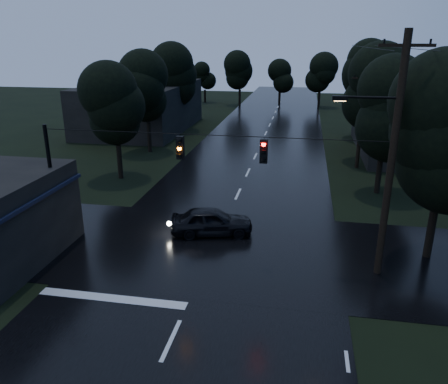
% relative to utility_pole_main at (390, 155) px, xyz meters
% --- Properties ---
extents(main_road, '(12.00, 120.00, 0.02)m').
position_rel_utility_pole_main_xyz_m(main_road, '(-7.41, 19.00, -5.26)').
color(main_road, black).
rests_on(main_road, ground).
extents(cross_street, '(60.00, 9.00, 0.02)m').
position_rel_utility_pole_main_xyz_m(cross_street, '(-7.41, 1.00, -5.26)').
color(cross_street, black).
rests_on(cross_street, ground).
extents(building_far_right, '(10.00, 14.00, 4.40)m').
position_rel_utility_pole_main_xyz_m(building_far_right, '(6.59, 23.00, -3.06)').
color(building_far_right, black).
rests_on(building_far_right, ground).
extents(building_far_left, '(10.00, 16.00, 5.00)m').
position_rel_utility_pole_main_xyz_m(building_far_left, '(-21.41, 29.00, -2.76)').
color(building_far_left, black).
rests_on(building_far_left, ground).
extents(utility_pole_main, '(3.50, 0.30, 10.00)m').
position_rel_utility_pole_main_xyz_m(utility_pole_main, '(0.00, 0.00, 0.00)').
color(utility_pole_main, black).
rests_on(utility_pole_main, ground).
extents(utility_pole_far, '(2.00, 0.30, 7.50)m').
position_rel_utility_pole_main_xyz_m(utility_pole_far, '(0.89, 17.00, -1.38)').
color(utility_pole_far, black).
rests_on(utility_pole_far, ground).
extents(anchor_pole_left, '(0.18, 0.18, 6.00)m').
position_rel_utility_pole_main_xyz_m(anchor_pole_left, '(-14.91, 0.00, -2.26)').
color(anchor_pole_left, black).
rests_on(anchor_pole_left, ground).
extents(span_signals, '(15.00, 0.37, 1.12)m').
position_rel_utility_pole_main_xyz_m(span_signals, '(-6.85, -0.01, -0.01)').
color(span_signals, black).
rests_on(span_signals, ground).
extents(tree_corner_near, '(4.48, 4.48, 9.44)m').
position_rel_utility_pole_main_xyz_m(tree_corner_near, '(2.59, 2.00, 0.74)').
color(tree_corner_near, black).
rests_on(tree_corner_near, ground).
extents(tree_left_a, '(3.92, 3.92, 8.26)m').
position_rel_utility_pole_main_xyz_m(tree_left_a, '(-16.41, 11.00, -0.02)').
color(tree_left_a, black).
rests_on(tree_left_a, ground).
extents(tree_left_b, '(4.20, 4.20, 8.85)m').
position_rel_utility_pole_main_xyz_m(tree_left_b, '(-17.01, 19.00, 0.36)').
color(tree_left_b, black).
rests_on(tree_left_b, ground).
extents(tree_left_c, '(4.48, 4.48, 9.44)m').
position_rel_utility_pole_main_xyz_m(tree_left_c, '(-17.61, 29.00, 0.74)').
color(tree_left_c, black).
rests_on(tree_left_c, ground).
extents(tree_right_a, '(4.20, 4.20, 8.85)m').
position_rel_utility_pole_main_xyz_m(tree_right_a, '(1.59, 11.00, 0.36)').
color(tree_right_a, black).
rests_on(tree_right_a, ground).
extents(tree_right_b, '(4.48, 4.48, 9.44)m').
position_rel_utility_pole_main_xyz_m(tree_right_b, '(2.19, 19.00, 0.74)').
color(tree_right_b, black).
rests_on(tree_right_b, ground).
extents(tree_right_c, '(4.76, 4.76, 10.03)m').
position_rel_utility_pole_main_xyz_m(tree_right_c, '(2.79, 29.00, 1.11)').
color(tree_right_c, black).
rests_on(tree_right_c, ground).
extents(car, '(4.49, 2.59, 1.44)m').
position_rel_utility_pole_main_xyz_m(car, '(-7.82, 2.64, -4.54)').
color(car, black).
rests_on(car, ground).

